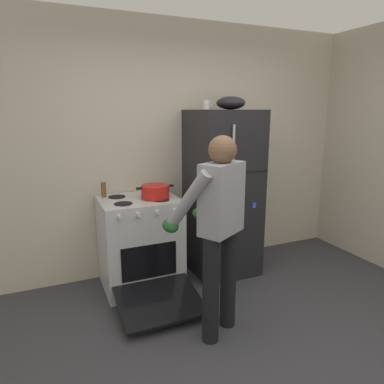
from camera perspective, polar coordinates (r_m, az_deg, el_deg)
ground at (r=2.80m, az=13.01°, el=-26.50°), size 8.00×8.00×0.00m
kitchen_wall_back at (r=3.90m, az=-3.16°, el=7.02°), size 6.00×0.10×2.70m
refrigerator at (r=3.82m, az=4.96°, el=-0.19°), size 0.68×0.72×1.78m
stove_range at (r=3.60m, az=-8.43°, el=-8.40°), size 0.76×1.22×0.93m
person_cook at (r=2.68m, az=4.21°, el=-4.68°), size 0.63×0.66×1.60m
red_pot at (r=3.45m, az=-6.03°, el=0.11°), size 0.38×0.28×0.13m
coffee_mug at (r=3.67m, az=2.37°, el=14.07°), size 0.11×0.08×0.10m
pepper_mill at (r=3.59m, az=-14.28°, el=0.41°), size 0.05×0.05×0.14m
mixing_bowl at (r=3.75m, az=6.37°, el=14.29°), size 0.30×0.30×0.14m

